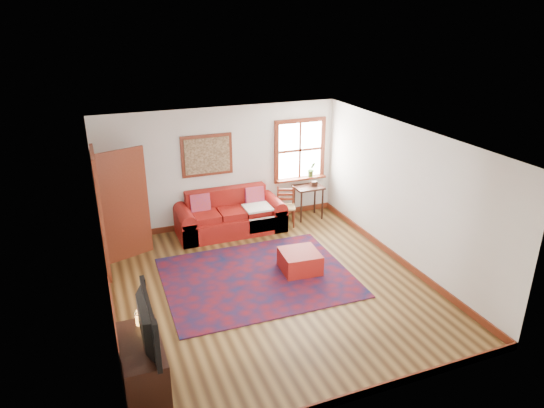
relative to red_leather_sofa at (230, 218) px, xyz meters
name	(u,v)px	position (x,y,z in m)	size (l,w,h in m)	color
ground	(270,286)	(-0.03, -2.32, -0.28)	(5.50, 5.50, 0.00)	#3E2610
room_envelope	(269,192)	(-0.03, -2.31, 1.37)	(5.04, 5.54, 2.52)	silver
window	(301,156)	(1.76, 0.38, 1.03)	(1.18, 0.20, 1.38)	white
doorway	(115,207)	(-2.23, -0.54, 0.79)	(0.89, 1.08, 2.14)	black
framed_artwork	(207,155)	(-0.33, 0.39, 1.27)	(1.05, 0.07, 0.85)	maroon
persian_rug	(257,277)	(-0.13, -2.00, -0.27)	(3.12, 2.50, 0.02)	#5B0D14
red_leather_sofa	(230,218)	(0.00, 0.00, 0.00)	(2.18, 0.90, 0.85)	maroon
red_ottoman	(300,261)	(0.64, -2.05, -0.10)	(0.64, 0.64, 0.37)	maroon
side_table	(309,192)	(1.79, 0.05, 0.32)	(0.61, 0.45, 0.73)	black
ladder_back_chair	(286,205)	(1.19, -0.11, 0.16)	(0.48, 0.47, 0.82)	tan
media_cabinet	(143,364)	(-2.27, -3.89, 0.01)	(0.49, 1.08, 0.59)	black
television	(140,324)	(-2.25, -3.95, 0.63)	(1.09, 0.14, 0.63)	black
candle_hurricane	(140,318)	(-2.22, -3.50, 0.40)	(0.12, 0.12, 0.18)	silver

